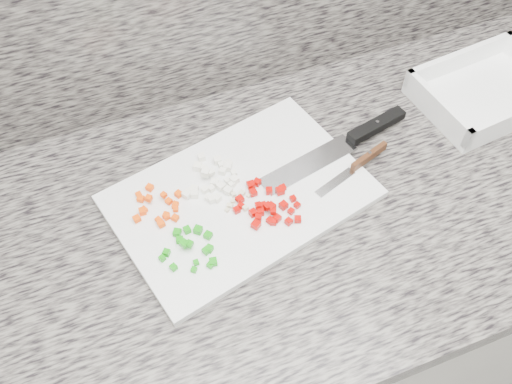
% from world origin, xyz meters
% --- Properties ---
extents(cabinet, '(3.92, 0.62, 0.86)m').
position_xyz_m(cabinet, '(0.00, 1.44, 0.43)').
color(cabinet, beige).
rests_on(cabinet, ground).
extents(countertop, '(3.96, 0.64, 0.04)m').
position_xyz_m(countertop, '(0.00, 1.44, 0.88)').
color(countertop, '#68635C').
rests_on(countertop, cabinet).
extents(cutting_board, '(0.46, 0.36, 0.01)m').
position_xyz_m(cutting_board, '(-0.08, 1.48, 0.91)').
color(cutting_board, white).
rests_on(cutting_board, countertop).
extents(carrot_pile, '(0.09, 0.09, 0.02)m').
position_xyz_m(carrot_pile, '(-0.21, 1.50, 0.92)').
color(carrot_pile, '#FF4C05').
rests_on(carrot_pile, cutting_board).
extents(onion_pile, '(0.10, 0.11, 0.02)m').
position_xyz_m(onion_pile, '(-0.11, 1.52, 0.92)').
color(onion_pile, white).
rests_on(onion_pile, cutting_board).
extents(green_pepper_pile, '(0.09, 0.09, 0.02)m').
position_xyz_m(green_pepper_pile, '(-0.18, 1.41, 0.92)').
color(green_pepper_pile, '#13940D').
rests_on(green_pepper_pile, cutting_board).
extents(red_pepper_pile, '(0.11, 0.11, 0.02)m').
position_xyz_m(red_pepper_pile, '(-0.05, 1.43, 0.92)').
color(red_pepper_pile, '#B20602').
rests_on(red_pepper_pile, cutting_board).
extents(garlic_pile, '(0.05, 0.04, 0.01)m').
position_xyz_m(garlic_pile, '(-0.09, 1.46, 0.92)').
color(garlic_pile, beige).
rests_on(garlic_pile, cutting_board).
extents(chef_knife, '(0.31, 0.10, 0.02)m').
position_xyz_m(chef_knife, '(0.15, 1.51, 0.92)').
color(chef_knife, silver).
rests_on(chef_knife, cutting_board).
extents(paring_knife, '(0.16, 0.06, 0.02)m').
position_xyz_m(paring_knife, '(0.14, 1.46, 0.92)').
color(paring_knife, silver).
rests_on(paring_knife, cutting_board).
extents(tray, '(0.27, 0.21, 0.05)m').
position_xyz_m(tray, '(0.44, 1.53, 0.92)').
color(tray, white).
rests_on(tray, countertop).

